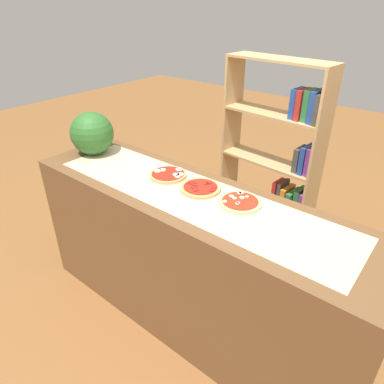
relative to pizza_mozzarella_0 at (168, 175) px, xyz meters
name	(u,v)px	position (x,y,z in m)	size (l,w,h in m)	color
ground_plane	(192,314)	(0.26, -0.09, -0.97)	(12.00, 12.00, 0.00)	brown
counter	(192,261)	(0.26, -0.09, -0.49)	(2.21, 0.60, 0.96)	brown
parchment_paper	(192,195)	(0.26, -0.09, -0.01)	(1.86, 0.45, 0.00)	beige
pizza_mozzarella_0	(168,175)	(0.00, 0.00, 0.00)	(0.23, 0.23, 0.03)	tan
pizza_pepperoni_1	(200,188)	(0.26, -0.01, 0.00)	(0.24, 0.24, 0.02)	tan
pizza_mushroom_2	(240,202)	(0.52, 0.00, 0.00)	(0.23, 0.23, 0.02)	#E5C17F
watermelon	(92,133)	(-0.65, -0.06, 0.14)	(0.30, 0.30, 0.30)	#2D6628
bookshelf	(281,171)	(0.32, 0.95, -0.24)	(0.82, 0.30, 1.56)	tan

